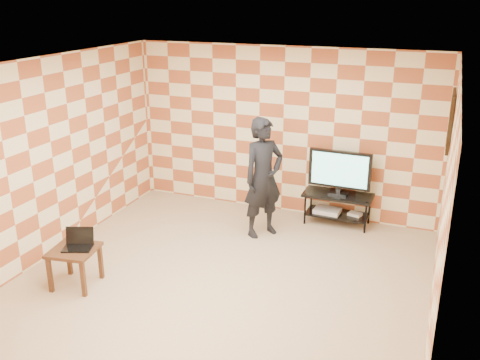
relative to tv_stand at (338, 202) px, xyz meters
name	(u,v)px	position (x,y,z in m)	size (l,w,h in m)	color
floor	(223,279)	(-0.99, -2.26, -0.37)	(5.00, 5.00, 0.00)	tan
wall_back	(283,132)	(-0.99, 0.24, 0.98)	(5.00, 0.02, 2.70)	beige
wall_front	(96,279)	(-0.99, -4.76, 0.98)	(5.00, 0.02, 2.70)	beige
wall_left	(52,157)	(-3.49, -2.26, 0.98)	(0.02, 5.00, 2.70)	beige
wall_right	(444,209)	(1.51, -2.26, 0.98)	(0.02, 5.00, 2.70)	beige
ceiling	(220,65)	(-0.99, -2.26, 2.33)	(5.00, 5.00, 0.02)	white
wall_art	(451,120)	(1.48, -0.71, 1.58)	(0.04, 0.72, 0.72)	black
tv_stand	(338,202)	(0.00, 0.00, 0.00)	(1.07, 0.48, 0.50)	black
tv	(340,171)	(0.00, 0.00, 0.52)	(0.96, 0.19, 0.70)	black
dvd_player	(327,211)	(-0.15, -0.02, -0.16)	(0.40, 0.29, 0.07)	silver
game_console	(355,214)	(0.28, 0.02, -0.17)	(0.20, 0.14, 0.04)	silver
side_table	(74,255)	(-2.64, -3.04, 0.04)	(0.60, 0.60, 0.50)	#3D2617
laptop	(79,243)	(-2.61, -2.98, 0.18)	(0.42, 0.37, 0.23)	black
person	(263,178)	(-0.97, -0.78, 0.53)	(0.65, 0.43, 1.80)	black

